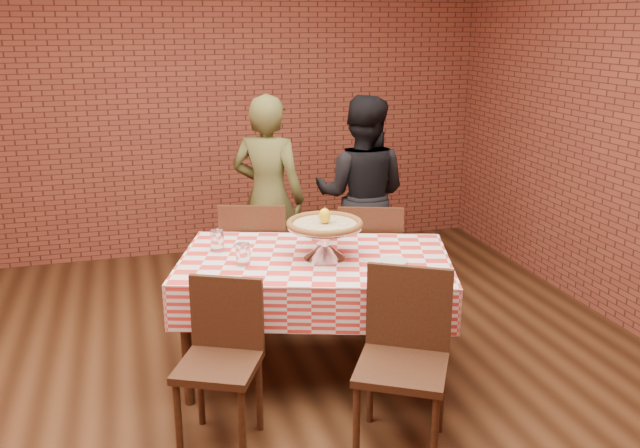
# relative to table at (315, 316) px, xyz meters

# --- Properties ---
(ground) EXTENTS (6.00, 6.00, 0.00)m
(ground) POSITION_rel_table_xyz_m (-0.47, -0.47, -0.38)
(ground) COLOR black
(ground) RESTS_ON ground
(back_wall) EXTENTS (5.50, 0.00, 5.50)m
(back_wall) POSITION_rel_table_xyz_m (-0.47, 2.53, 1.08)
(back_wall) COLOR brown
(back_wall) RESTS_ON ground
(table) EXTENTS (1.78, 1.38, 0.75)m
(table) POSITION_rel_table_xyz_m (0.00, 0.00, 0.00)
(table) COLOR #442313
(table) RESTS_ON ground
(tablecloth) EXTENTS (1.83, 1.43, 0.27)m
(tablecloth) POSITION_rel_table_xyz_m (-0.00, 0.00, 0.25)
(tablecloth) COLOR red
(tablecloth) RESTS_ON table
(pizza_stand) EXTENTS (0.56, 0.56, 0.20)m
(pizza_stand) POSITION_rel_table_xyz_m (0.05, -0.02, 0.48)
(pizza_stand) COLOR silver
(pizza_stand) RESTS_ON tablecloth
(pizza) EXTENTS (0.56, 0.56, 0.03)m
(pizza) POSITION_rel_table_xyz_m (0.05, -0.02, 0.59)
(pizza) COLOR #C7BA8F
(pizza) RESTS_ON pizza_stand
(lemon) EXTENTS (0.09, 0.09, 0.09)m
(lemon) POSITION_rel_table_xyz_m (0.05, -0.02, 0.64)
(lemon) COLOR yellow
(lemon) RESTS_ON pizza
(water_glass_left) EXTENTS (0.10, 0.10, 0.13)m
(water_glass_left) POSITION_rel_table_xyz_m (-0.43, -0.02, 0.45)
(water_glass_left) COLOR white
(water_glass_left) RESTS_ON tablecloth
(water_glass_right) EXTENTS (0.10, 0.10, 0.13)m
(water_glass_right) POSITION_rel_table_xyz_m (-0.54, 0.27, 0.45)
(water_glass_right) COLOR white
(water_glass_right) RESTS_ON tablecloth
(side_plate) EXTENTS (0.20, 0.20, 0.01)m
(side_plate) POSITION_rel_table_xyz_m (0.42, -0.21, 0.39)
(side_plate) COLOR white
(side_plate) RESTS_ON tablecloth
(sweetener_packet_a) EXTENTS (0.06, 0.05, 0.00)m
(sweetener_packet_a) POSITION_rel_table_xyz_m (0.53, -0.37, 0.39)
(sweetener_packet_a) COLOR white
(sweetener_packet_a) RESTS_ON tablecloth
(sweetener_packet_b) EXTENTS (0.06, 0.06, 0.00)m
(sweetener_packet_b) POSITION_rel_table_xyz_m (0.57, -0.37, 0.39)
(sweetener_packet_b) COLOR white
(sweetener_packet_b) RESTS_ON tablecloth
(condiment_caddy) EXTENTS (0.14, 0.14, 0.16)m
(condiment_caddy) POSITION_rel_table_xyz_m (0.13, 0.29, 0.46)
(condiment_caddy) COLOR silver
(condiment_caddy) RESTS_ON tablecloth
(chair_near_left) EXTENTS (0.51, 0.51, 0.86)m
(chair_near_left) POSITION_rel_table_xyz_m (-0.67, -0.60, 0.06)
(chair_near_left) COLOR #442313
(chair_near_left) RESTS_ON ground
(chair_near_right) EXTENTS (0.60, 0.60, 0.92)m
(chair_near_right) POSITION_rel_table_xyz_m (0.20, -0.87, 0.08)
(chair_near_right) COLOR #442313
(chair_near_right) RESTS_ON ground
(chair_far_left) EXTENTS (0.56, 0.56, 0.93)m
(chair_far_left) POSITION_rel_table_xyz_m (-0.20, 0.82, 0.09)
(chair_far_left) COLOR #442313
(chair_far_left) RESTS_ON ground
(chair_far_right) EXTENTS (0.56, 0.56, 0.92)m
(chair_far_right) POSITION_rel_table_xyz_m (0.56, 0.59, 0.08)
(chair_far_right) COLOR #442313
(chair_far_right) RESTS_ON ground
(diner_olive) EXTENTS (0.69, 0.64, 1.59)m
(diner_olive) POSITION_rel_table_xyz_m (-0.01, 1.31, 0.42)
(diner_olive) COLOR brown
(diner_olive) RESTS_ON ground
(diner_black) EXTENTS (0.95, 0.88, 1.57)m
(diner_black) POSITION_rel_table_xyz_m (0.72, 1.23, 0.41)
(diner_black) COLOR black
(diner_black) RESTS_ON ground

